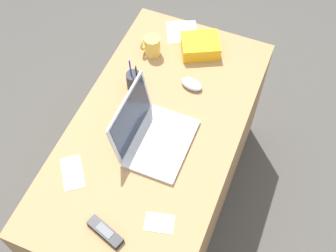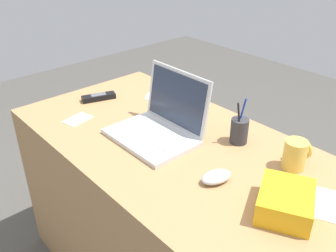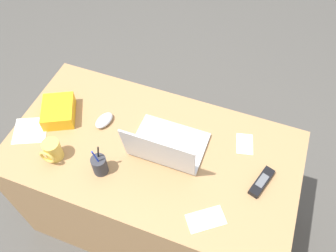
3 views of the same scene
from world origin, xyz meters
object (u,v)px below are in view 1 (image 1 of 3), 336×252
Objects in this scene: computer_mouse at (192,84)px; coffee_mug_white at (152,46)px; pen_holder at (134,81)px; snack_bag at (200,46)px; laptop at (152,135)px; cordless_phone at (105,232)px.

computer_mouse is 0.28m from coffee_mug_white.
snack_bag is (0.32, -0.20, -0.01)m from pen_holder.
coffee_mug_white is 0.57× the size of snack_bag.
coffee_mug_white is (0.12, 0.25, 0.03)m from computer_mouse.
pen_holder is at bearing 126.70° from computer_mouse.
laptop is 0.34m from computer_mouse.
computer_mouse is (0.34, -0.05, -0.03)m from laptop.
computer_mouse is 0.22m from snack_bag.
laptop is 3.20× the size of coffee_mug_white.
cordless_phone is at bearing 179.55° from laptop.
coffee_mug_white is at bearing 23.37° from laptop.
computer_mouse is 0.59× the size of snack_bag.
laptop is at bearing -175.98° from computer_mouse.
pen_holder is (-0.11, 0.24, 0.03)m from computer_mouse.
snack_bag is (0.10, -0.21, -0.02)m from coffee_mug_white.
pen_holder reaches higher than snack_bag.
coffee_mug_white is at bearing 12.27° from cordless_phone.
cordless_phone is 0.99m from snack_bag.
laptop is 1.87× the size of pen_holder.
laptop is 0.30m from pen_holder.
laptop is at bearing -140.95° from pen_holder.
coffee_mug_white is at bearing 77.47° from computer_mouse.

